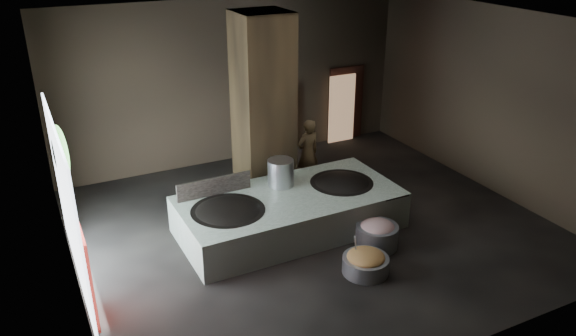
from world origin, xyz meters
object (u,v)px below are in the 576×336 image
veg_basin (365,265)px  meat_basin (377,236)px  stock_pot (281,173)px  cook (308,153)px  wok_left (228,214)px  hearth_platform (290,212)px  wok_right (342,186)px

veg_basin → meat_basin: 1.03m
stock_pot → cook: bearing=42.8°
cook → meat_basin: bearing=81.0°
stock_pot → meat_basin: bearing=-57.9°
wok_left → cook: 3.45m
hearth_platform → wok_right: (1.35, 0.05, 0.33)m
wok_left → cook: cook is taller
cook → veg_basin: (-0.87, -4.00, -0.72)m
cook → meat_basin: 3.36m
stock_pot → meat_basin: (1.26, -2.01, -0.89)m
wok_left → veg_basin: 2.98m
hearth_platform → veg_basin: size_ratio=5.31×
wok_right → cook: (0.08, 1.78, 0.14)m
stock_pot → veg_basin: size_ratio=0.69×
stock_pot → cook: (1.38, 1.28, -0.24)m
wok_right → stock_pot: (-1.30, 0.50, 0.38)m
stock_pot → veg_basin: bearing=-79.3°
stock_pot → meat_basin: 2.54m
wok_right → meat_basin: 1.60m
wok_left → veg_basin: bearing=-46.4°
wok_left → wok_right: wok_left is taller
hearth_platform → stock_pot: 0.90m
wok_left → stock_pot: 1.66m
wok_left → stock_pot: stock_pot is taller
wok_right → veg_basin: bearing=-109.5°
wok_right → stock_pot: bearing=159.0°
hearth_platform → meat_basin: hearth_platform is taller
veg_basin → wok_right: bearing=70.5°
wok_left → stock_pot: bearing=21.8°
veg_basin → hearth_platform: bearing=104.6°
hearth_platform → stock_pot: size_ratio=7.67×
wok_left → veg_basin: (2.01, -2.11, -0.58)m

